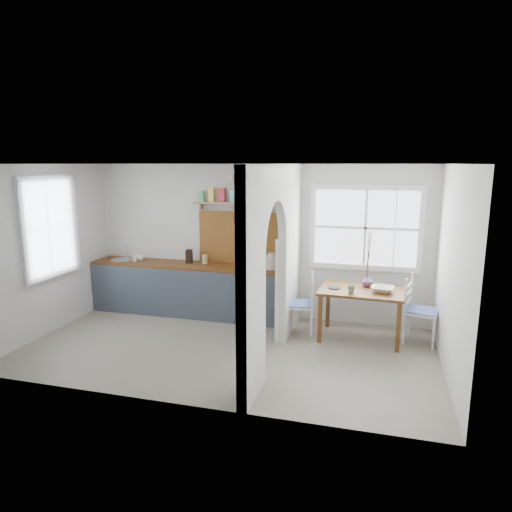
% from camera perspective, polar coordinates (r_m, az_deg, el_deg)
% --- Properties ---
extents(floor, '(5.80, 3.20, 0.01)m').
position_cam_1_polar(floor, '(6.68, -3.57, -11.47)').
color(floor, gray).
rests_on(floor, ground).
extents(ceiling, '(5.80, 3.20, 0.01)m').
position_cam_1_polar(ceiling, '(6.15, -3.88, 11.41)').
color(ceiling, beige).
rests_on(ceiling, walls).
extents(walls, '(5.81, 3.21, 2.60)m').
position_cam_1_polar(walls, '(6.29, -3.72, -0.51)').
color(walls, beige).
rests_on(walls, floor).
extents(partition, '(0.12, 3.20, 2.60)m').
position_cam_1_polar(partition, '(6.13, 2.64, 0.62)').
color(partition, beige).
rests_on(partition, floor).
extents(kitchen_window, '(0.10, 1.16, 1.50)m').
position_cam_1_polar(kitchen_window, '(7.65, -24.58, 3.28)').
color(kitchen_window, white).
rests_on(kitchen_window, walls).
extents(nook_window, '(1.76, 0.10, 1.30)m').
position_cam_1_polar(nook_window, '(7.45, 13.51, 3.42)').
color(nook_window, white).
rests_on(nook_window, walls).
extents(counter, '(3.50, 0.60, 0.90)m').
position_cam_1_polar(counter, '(8.09, -8.19, -4.02)').
color(counter, '#512C10').
rests_on(counter, floor).
extents(sink, '(0.40, 0.40, 0.02)m').
position_cam_1_polar(sink, '(8.56, -16.36, -0.53)').
color(sink, silver).
rests_on(sink, counter).
extents(backsplash, '(1.65, 0.03, 0.90)m').
position_cam_1_polar(backsplash, '(7.82, -1.41, 2.25)').
color(backsplash, brown).
rests_on(backsplash, walls).
extents(shelf, '(1.75, 0.20, 0.21)m').
position_cam_1_polar(shelf, '(7.66, -1.62, 7.02)').
color(shelf, tan).
rests_on(shelf, walls).
extents(pendant_lamp, '(0.26, 0.26, 0.16)m').
position_cam_1_polar(pendant_lamp, '(7.25, 0.30, 5.75)').
color(pendant_lamp, '#F1E2C7').
rests_on(pendant_lamp, ceiling).
extents(utensil_rail, '(0.02, 0.50, 0.02)m').
position_cam_1_polar(utensil_rail, '(6.96, 3.43, 1.91)').
color(utensil_rail, silver).
rests_on(utensil_rail, partition).
extents(dining_table, '(1.27, 0.89, 0.76)m').
position_cam_1_polar(dining_table, '(7.08, 12.96, -7.11)').
color(dining_table, '#512C10').
rests_on(dining_table, floor).
extents(chair_left, '(0.49, 0.49, 0.94)m').
position_cam_1_polar(chair_left, '(7.14, 5.40, -5.95)').
color(chair_left, silver).
rests_on(chair_left, floor).
extents(chair_right, '(0.55, 0.55, 0.99)m').
position_cam_1_polar(chair_right, '(7.15, 20.05, -6.39)').
color(chair_right, silver).
rests_on(chair_right, floor).
extents(kettle, '(0.28, 0.25, 0.27)m').
position_cam_1_polar(kettle, '(7.46, 1.91, -0.66)').
color(kettle, silver).
rests_on(kettle, counter).
extents(mug_a, '(0.13, 0.13, 0.09)m').
position_cam_1_polar(mug_a, '(8.34, -14.89, -0.39)').
color(mug_a, beige).
rests_on(mug_a, counter).
extents(mug_b, '(0.17, 0.17, 0.11)m').
position_cam_1_polar(mug_b, '(8.40, -14.30, -0.21)').
color(mug_b, white).
rests_on(mug_b, counter).
extents(knife_block, '(0.14, 0.17, 0.23)m').
position_cam_1_polar(knife_block, '(8.04, -8.36, -0.03)').
color(knife_block, '#332217').
rests_on(knife_block, counter).
extents(jar, '(0.11, 0.11, 0.15)m').
position_cam_1_polar(jar, '(7.95, -6.40, -0.39)').
color(jar, tan).
rests_on(jar, counter).
extents(towel_magenta, '(0.02, 0.03, 0.52)m').
position_cam_1_polar(towel_magenta, '(7.32, 3.21, -7.09)').
color(towel_magenta, '#B2386A').
rests_on(towel_magenta, counter).
extents(towel_orange, '(0.02, 0.03, 0.53)m').
position_cam_1_polar(towel_orange, '(7.30, 3.16, -7.35)').
color(towel_orange, '#CA4B16').
rests_on(towel_orange, counter).
extents(bowl, '(0.37, 0.37, 0.08)m').
position_cam_1_polar(bowl, '(6.92, 15.52, -4.03)').
color(bowl, silver).
rests_on(bowl, dining_table).
extents(table_cup, '(0.14, 0.14, 0.11)m').
position_cam_1_polar(table_cup, '(6.76, 11.82, -4.08)').
color(table_cup, slate).
rests_on(table_cup, dining_table).
extents(plate, '(0.22, 0.22, 0.02)m').
position_cam_1_polar(plate, '(6.97, 9.78, -3.93)').
color(plate, black).
rests_on(plate, dining_table).
extents(vase, '(0.21, 0.21, 0.17)m').
position_cam_1_polar(vase, '(7.15, 13.76, -3.05)').
color(vase, '#614368').
rests_on(vase, dining_table).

